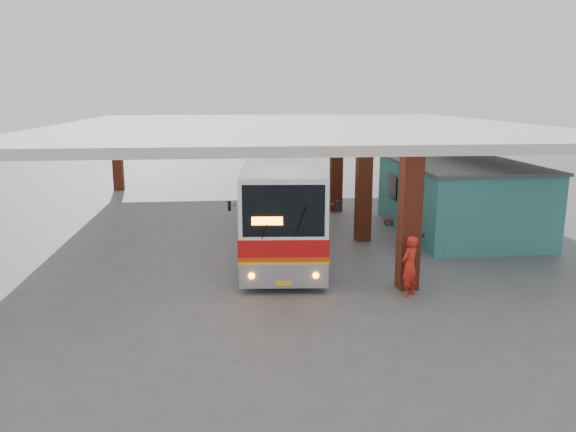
% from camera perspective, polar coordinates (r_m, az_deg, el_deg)
% --- Properties ---
extents(ground, '(90.00, 90.00, 0.00)m').
position_cam_1_polar(ground, '(20.31, 1.22, -4.78)').
color(ground, '#515154').
rests_on(ground, ground).
extents(brick_columns, '(20.10, 21.60, 4.35)m').
position_cam_1_polar(brick_columns, '(24.86, 3.08, 3.50)').
color(brick_columns, maroon).
rests_on(brick_columns, ground).
extents(canopy_roof, '(21.00, 23.00, 0.30)m').
position_cam_1_polar(canopy_roof, '(25.98, 0.57, 9.05)').
color(canopy_roof, beige).
rests_on(canopy_roof, brick_columns).
extents(shop_building, '(5.20, 8.20, 3.11)m').
position_cam_1_polar(shop_building, '(25.68, 16.93, 1.88)').
color(shop_building, '#30757A').
rests_on(shop_building, ground).
extents(coach_bus, '(3.79, 13.16, 3.79)m').
position_cam_1_polar(coach_bus, '(22.87, -0.65, 2.00)').
color(coach_bus, white).
rests_on(coach_bus, ground).
extents(motorcycle, '(1.94, 1.09, 0.97)m').
position_cam_1_polar(motorcycle, '(22.25, 12.98, -2.29)').
color(motorcycle, black).
rests_on(motorcycle, ground).
extents(pedestrian, '(0.80, 0.77, 1.85)m').
position_cam_1_polar(pedestrian, '(17.22, 12.24, -4.99)').
color(pedestrian, red).
rests_on(pedestrian, ground).
extents(red_chair, '(0.44, 0.44, 0.83)m').
position_cam_1_polar(red_chair, '(26.48, 10.47, -0.09)').
color(red_chair, '#B1121B').
rests_on(red_chair, ground).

